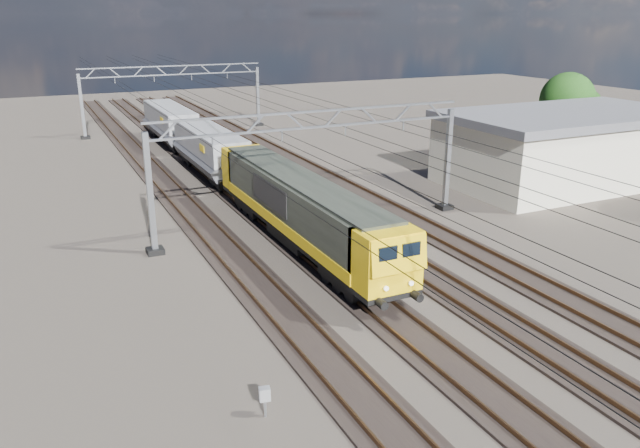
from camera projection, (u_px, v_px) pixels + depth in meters
name	position (u px, v px, depth m)	size (l,w,h in m)	color
ground	(345.00, 250.00, 34.11)	(160.00, 160.00, 0.00)	black
track_outer_west	(241.00, 267.00, 31.65)	(2.60, 140.00, 0.30)	black
track_loco	(312.00, 255.00, 33.27)	(2.60, 140.00, 0.30)	black
track_inner_east	(377.00, 244.00, 34.89)	(2.60, 140.00, 0.30)	black
track_outer_east	(436.00, 234.00, 36.51)	(2.60, 140.00, 0.30)	black
catenary_gantry_mid	(315.00, 166.00, 36.28)	(19.90, 0.90, 7.11)	#949AA1
catenary_gantry_far	(174.00, 96.00, 67.12)	(19.90, 0.90, 7.11)	#949AA1
overhead_wires	(288.00, 124.00, 39.12)	(12.03, 140.00, 0.53)	black
locomotive	(299.00, 206.00, 34.00)	(2.76, 21.10, 3.62)	black
hopper_wagon_lead	(210.00, 148.00, 49.18)	(3.38, 13.00, 3.25)	black
hopper_wagon_mid	(170.00, 122.00, 61.34)	(3.38, 13.00, 3.25)	black
trackside_cabinet	(265.00, 395.00, 19.79)	(0.40, 0.33, 1.07)	#949AA1
industrial_shed	(566.00, 147.00, 47.29)	(18.60, 10.60, 5.40)	silver
tree_far	(571.00, 102.00, 56.70)	(5.40, 5.00, 7.34)	#332717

